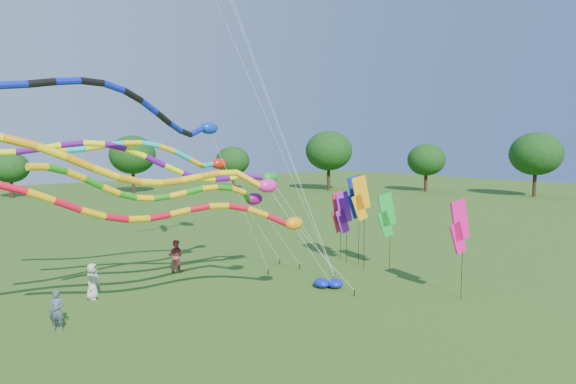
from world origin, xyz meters
TOP-DOWN VIEW (x-y plane):
  - ground at (0.00, 0.00)m, footprint 160.00×160.00m
  - tree_ring at (-3.79, 3.02)m, footprint 119.83×118.19m
  - tube_kite_red at (-5.16, 4.05)m, footprint 13.95×3.02m
  - tube_kite_orange at (-6.22, 4.16)m, footprint 15.54×1.12m
  - tube_kite_purple at (-4.31, 6.66)m, footprint 14.28×3.54m
  - tube_kite_blue at (-6.99, 4.99)m, footprint 14.68×4.38m
  - tube_kite_cyan at (-5.03, 9.49)m, footprint 14.73×1.66m
  - tube_kite_green at (-3.76, 6.98)m, footprint 13.34×1.30m
  - banner_pole_green at (6.69, 4.37)m, footprint 1.11×0.49m
  - banner_pole_blue_b at (6.15, 6.18)m, footprint 1.14×0.38m
  - banner_pole_violet at (6.00, 6.98)m, footprint 1.15×0.31m
  - banner_pole_orange at (5.57, 5.27)m, footprint 1.11×0.51m
  - banner_pole_red at (6.20, 7.62)m, footprint 1.16×0.18m
  - banner_pole_magenta_a at (5.18, -0.96)m, footprint 1.15×0.33m
  - blue_nylon_heap at (2.09, 4.13)m, footprint 1.07×1.24m
  - person_a at (-7.47, 9.34)m, footprint 0.92×0.93m
  - person_b at (-9.65, 6.33)m, footprint 0.67×0.64m
  - person_c at (-2.50, 11.30)m, footprint 1.08×1.08m

SIDE VIEW (x-z plane):
  - ground at x=0.00m, z-range 0.00..0.00m
  - blue_nylon_heap at x=2.09m, z-range -0.02..0.43m
  - person_b at x=-9.65m, z-range 0.00..1.55m
  - person_a at x=-7.47m, z-range 0.00..1.63m
  - person_c at x=-2.50m, z-range 0.00..1.77m
  - banner_pole_red at x=6.20m, z-range 0.84..5.03m
  - banner_pole_violet at x=6.00m, z-range 0.87..5.11m
  - banner_pole_green at x=6.69m, z-range 0.91..5.25m
  - banner_pole_magenta_a at x=5.18m, z-range 1.02..5.59m
  - banner_pole_blue_b at x=6.15m, z-range 1.34..6.54m
  - banner_pole_orange at x=5.57m, z-range 1.36..6.62m
  - tube_kite_red at x=-5.16m, z-range 1.08..7.50m
  - tube_kite_green at x=-3.76m, z-range 1.39..8.19m
  - tree_ring at x=-3.79m, z-range 0.82..10.39m
  - tube_kite_orange at x=-6.22m, z-range 1.94..9.83m
  - tube_kite_purple at x=-4.31m, z-range 2.12..9.78m
  - tube_kite_cyan at x=-5.03m, z-range 2.29..10.78m
  - tube_kite_blue at x=-6.99m, z-range 3.34..13.03m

